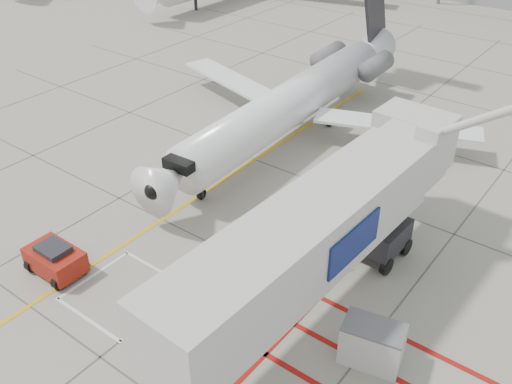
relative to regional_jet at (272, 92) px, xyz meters
The scene contains 8 objects.
ground_plane 14.97m from the regional_jet, 71.32° to the right, with size 260.00×260.00×0.00m, color gray.
regional_jet is the anchor object (origin of this frame).
jet_bridge 15.39m from the regional_jet, 49.78° to the right, with size 9.38×19.79×7.92m, color beige, non-canonical shape.
pushback_tug 15.88m from the regional_jet, 93.23° to the right, with size 2.68×1.67×1.56m, color maroon, non-canonical shape.
baggage_cart 11.61m from the regional_jet, 40.14° to the right, with size 1.70×1.07×1.07m, color #545459, non-canonical shape.
ground_power_unit 17.63m from the regional_jet, 41.43° to the right, with size 2.29×1.34×1.81m, color #BBB8B2, non-canonical shape.
cone_nose 9.98m from the regional_jet, 95.25° to the right, with size 0.38×0.38×0.53m, color #FF530D.
cone_side 9.19m from the regional_jet, 49.81° to the right, with size 0.40×0.40×0.55m, color #F0410C.
Camera 1 is at (13.96, -12.36, 17.34)m, focal length 40.00 mm.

